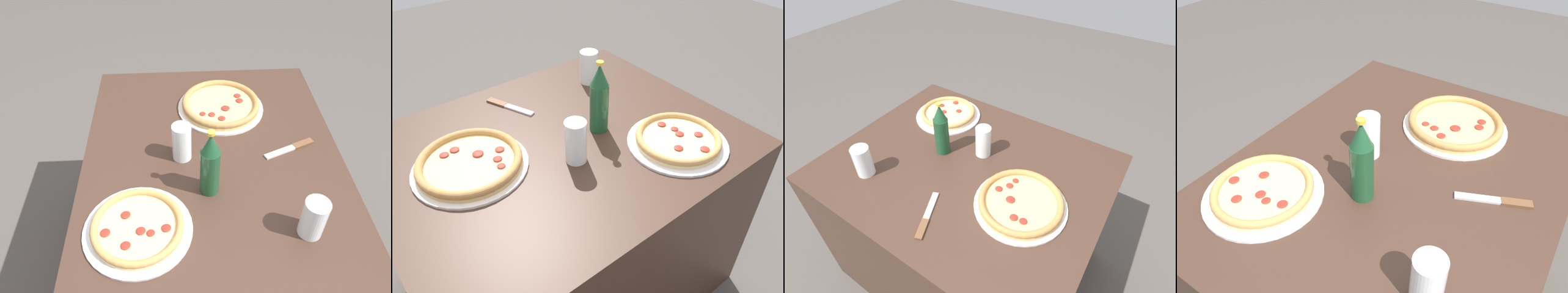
# 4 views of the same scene
# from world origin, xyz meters

# --- Properties ---
(table) EXTENTS (1.12, 0.89, 0.75)m
(table) POSITION_xyz_m (0.00, 0.00, 0.38)
(table) COLOR #3D281E
(table) RESTS_ON ground_plane
(pizza_margherita) EXTENTS (0.32, 0.32, 0.04)m
(pizza_margherita) POSITION_xyz_m (0.28, -0.24, 0.77)
(pizza_margherita) COLOR silver
(pizza_margherita) RESTS_ON table
(pizza_veggie) EXTENTS (0.34, 0.34, 0.04)m
(pizza_veggie) POSITION_xyz_m (-0.28, 0.05, 0.77)
(pizza_veggie) COLOR silver
(pizza_veggie) RESTS_ON table
(glass_cola) EXTENTS (0.07, 0.07, 0.13)m
(glass_cola) POSITION_xyz_m (0.31, 0.25, 0.81)
(glass_cola) COLOR white
(glass_cola) RESTS_ON table
(glass_iced_tea) EXTENTS (0.07, 0.07, 0.14)m
(glass_iced_tea) POSITION_xyz_m (-0.01, -0.11, 0.82)
(glass_iced_tea) COLOR white
(glass_iced_tea) RESTS_ON table
(beer_bottle) EXTENTS (0.06, 0.06, 0.24)m
(beer_bottle) POSITION_xyz_m (0.14, -0.03, 0.87)
(beer_bottle) COLOR #194728
(beer_bottle) RESTS_ON table
(knife) EXTENTS (0.10, 0.19, 0.01)m
(knife) POSITION_xyz_m (-0.03, 0.28, 0.76)
(knife) COLOR brown
(knife) RESTS_ON table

